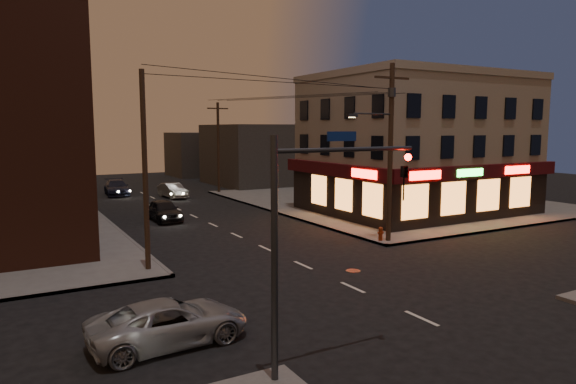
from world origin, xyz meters
TOP-DOWN VIEW (x-y plane):
  - ground at (0.00, 0.00)m, footprint 120.00×120.00m
  - sidewalk_ne at (18.00, 19.00)m, footprint 24.00×28.00m
  - pizza_building at (15.93, 13.43)m, footprint 15.85×12.85m
  - bg_building_ne_a at (14.00, 38.00)m, footprint 10.00×12.00m
  - bg_building_ne_b at (12.00, 52.00)m, footprint 8.00×8.00m
  - utility_pole_main at (6.68, 5.80)m, footprint 4.20×0.44m
  - utility_pole_far at (6.80, 32.00)m, footprint 0.26×0.26m
  - utility_pole_west at (-6.80, 6.50)m, footprint 0.24×0.24m
  - traffic_signal at (-5.57, -5.60)m, footprint 4.49×0.32m
  - suv_cross at (-8.22, -1.77)m, footprint 4.97×2.50m
  - sedan_near at (-2.48, 19.19)m, footprint 1.85×4.47m
  - sedan_mid at (1.67, 30.89)m, footprint 1.96×4.40m
  - sedan_far at (-2.60, 35.54)m, footprint 2.53×5.34m
  - fire_hydrant at (6.40, 6.00)m, footprint 0.36×0.36m

SIDE VIEW (x-z plane):
  - ground at x=0.00m, z-range 0.00..0.00m
  - sidewalk_ne at x=18.00m, z-range 0.00..0.15m
  - fire_hydrant at x=6.40m, z-range 0.19..0.99m
  - suv_cross at x=-8.22m, z-range 0.00..1.35m
  - sedan_mid at x=1.67m, z-range 0.00..1.40m
  - sedan_far at x=-2.60m, z-range 0.00..1.50m
  - sedan_near at x=-2.48m, z-range 0.00..1.52m
  - bg_building_ne_b at x=12.00m, z-range 0.00..6.00m
  - bg_building_ne_a at x=14.00m, z-range 0.00..7.00m
  - traffic_signal at x=-5.57m, z-range 0.92..7.39m
  - utility_pole_far at x=6.80m, z-range 0.15..9.15m
  - utility_pole_west at x=-6.80m, z-range 0.15..9.15m
  - pizza_building at x=15.93m, z-range 0.10..10.60m
  - utility_pole_main at x=6.68m, z-range 0.76..10.76m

